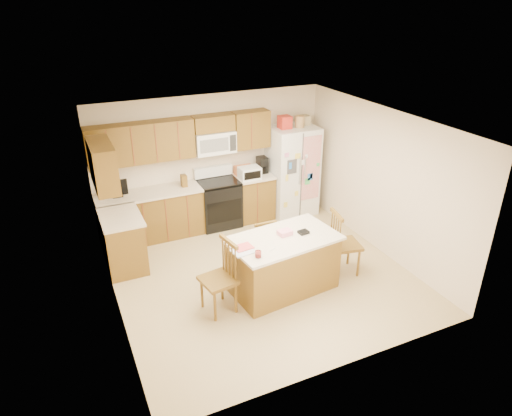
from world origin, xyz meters
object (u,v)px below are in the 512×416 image
refrigerator (292,170)px  island (283,263)px  stove (219,202)px  windsor_chair_right (344,244)px  windsor_chair_back (262,245)px  windsor_chair_left (220,279)px

refrigerator → island: (-1.43, -2.36, -0.47)m
stove → windsor_chair_right: 2.72m
windsor_chair_back → windsor_chair_right: windsor_chair_right is taller
island → windsor_chair_back: size_ratio=1.92×
island → windsor_chair_left: (-1.05, -0.10, 0.07)m
stove → refrigerator: size_ratio=0.55×
stove → refrigerator: (1.57, -0.06, 0.45)m
stove → windsor_chair_right: stove is taller
refrigerator → windsor_chair_back: refrigerator is taller
stove → windsor_chair_left: 2.68m
island → windsor_chair_left: 1.05m
refrigerator → windsor_chair_back: 2.29m
stove → windsor_chair_back: 1.76m
refrigerator → island: 2.80m
refrigerator → windsor_chair_back: (-1.46, -1.69, -0.50)m
stove → island: size_ratio=0.66×
windsor_chair_right → stove: bearing=117.1°
stove → windsor_chair_right: size_ratio=1.04×
stove → island: (0.14, -2.42, -0.03)m
windsor_chair_back → windsor_chair_right: size_ratio=0.83×
windsor_chair_back → windsor_chair_right: 1.31m
windsor_chair_left → windsor_chair_back: windsor_chair_left is taller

